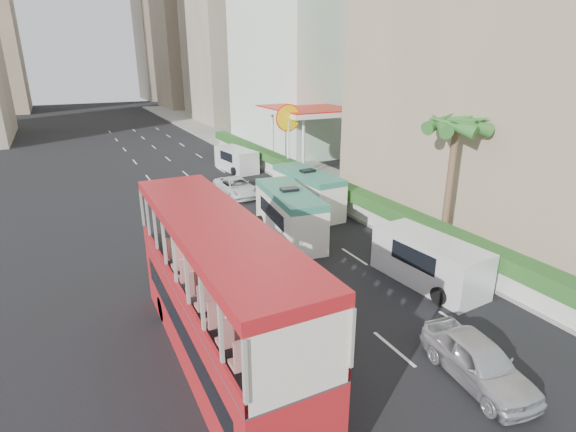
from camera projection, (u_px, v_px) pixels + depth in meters
ground_plane at (369, 318)px, 17.48m from camera, size 200.00×200.00×0.00m
double_decker_bus at (218, 295)px, 14.08m from camera, size 2.50×11.00×5.06m
car_silver_lane_a at (276, 283)px, 20.20m from camera, size 1.86×4.37×1.40m
car_silver_lane_b at (475, 379)px, 14.14m from camera, size 2.20×4.36×1.42m
van_asset at (237, 195)px, 33.08m from camera, size 2.36×4.75×1.29m
minibus_near at (289, 215)px, 24.86m from camera, size 2.82×6.42×2.75m
minibus_far at (307, 192)px, 29.21m from camera, size 2.19×6.08×2.67m
panel_van_near at (429, 261)px, 19.94m from camera, size 2.48×5.38×2.09m
panel_van_far at (236, 160)px, 40.15m from camera, size 2.54×5.09×1.95m
sidewalk at (287, 164)px, 42.32m from camera, size 6.00×120.00×0.18m
kerb_wall at (321, 191)px, 31.67m from camera, size 0.30×44.00×1.00m
hedge at (322, 180)px, 31.39m from camera, size 1.10×44.00×0.70m
palm_tree at (449, 186)px, 23.04m from camera, size 0.36×0.36×6.40m
shell_station at (307, 139)px, 40.17m from camera, size 6.50×8.00×5.50m
tower_far_b at (167, 11)px, 105.59m from camera, size 14.00×14.00×40.00m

